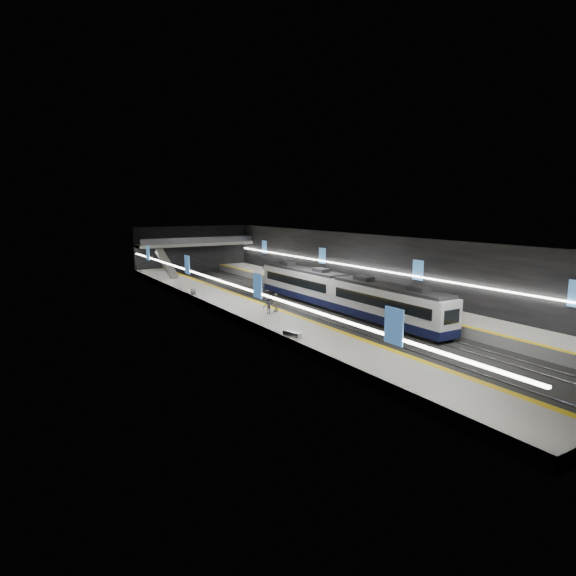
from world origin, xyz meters
TOP-DOWN VIEW (x-y plane):
  - ground at (0.00, 0.00)m, footprint 70.00×70.00m
  - ceiling at (0.00, 0.00)m, footprint 20.00×70.00m
  - wall_left at (-10.00, 0.00)m, footprint 0.04×70.00m
  - wall_right at (10.00, 0.00)m, footprint 0.04×70.00m
  - wall_back at (0.00, 35.00)m, footprint 20.00×0.04m
  - platform_left at (-7.50, 0.00)m, footprint 5.00×70.00m
  - tile_surface_left at (-7.50, 0.00)m, footprint 5.00×70.00m
  - tactile_strip_left at (-5.30, 0.00)m, footprint 0.60×70.00m
  - platform_right at (7.50, 0.00)m, footprint 5.00×70.00m
  - tile_surface_right at (7.50, 0.00)m, footprint 5.00×70.00m
  - tactile_strip_right at (5.30, 0.00)m, footprint 0.60×70.00m
  - rails at (-0.00, 0.00)m, footprint 6.52×70.00m
  - train at (2.50, -3.93)m, footprint 2.69×30.04m
  - ad_posters at (-0.00, 1.00)m, footprint 19.94×53.50m
  - cove_light_left at (-9.80, 0.00)m, footprint 0.25×68.60m
  - cove_light_right at (9.80, 0.00)m, footprint 0.25×68.60m
  - mezzanine_bridge at (0.00, 32.93)m, footprint 20.00×3.00m
  - escalator at (-7.50, 26.00)m, footprint 1.20×7.50m
  - bench_left_near at (-9.50, -13.11)m, footprint 0.87×1.77m
  - bench_left_far at (-9.50, 9.41)m, footprint 1.11×1.95m
  - bench_right_near at (9.50, -5.25)m, footprint 1.18×1.90m
  - bench_right_far at (8.70, 24.20)m, footprint 0.64×1.80m
  - passenger_right_a at (6.80, -9.81)m, footprint 0.48×0.66m
  - passenger_right_b at (6.49, -7.03)m, footprint 0.93×0.93m
  - passenger_left_a at (-5.96, -4.34)m, footprint 0.65×1.15m
  - passenger_left_b at (-7.04, -4.81)m, footprint 1.24×0.93m

SIDE VIEW (x-z plane):
  - ground at x=0.00m, z-range 0.00..0.00m
  - rails at x=0.00m, z-range 0.00..0.12m
  - platform_left at x=-7.50m, z-range 0.00..1.00m
  - platform_right at x=7.50m, z-range 0.00..1.00m
  - tile_surface_left at x=-7.50m, z-range 1.00..1.02m
  - tile_surface_right at x=7.50m, z-range 1.00..1.02m
  - tactile_strip_left at x=-5.30m, z-range 1.01..1.03m
  - tactile_strip_right at x=5.30m, z-range 1.01..1.03m
  - bench_left_near at x=-9.50m, z-range 1.00..1.42m
  - bench_right_far at x=8.70m, z-range 1.00..1.43m
  - bench_right_near at x=9.50m, z-range 1.00..1.45m
  - bench_left_far at x=-9.50m, z-range 1.00..1.46m
  - passenger_right_b at x=6.49m, z-range 1.00..2.52m
  - passenger_right_a at x=6.80m, z-range 1.00..2.69m
  - passenger_left_b at x=-7.04m, z-range 1.00..2.71m
  - passenger_left_a at x=-5.96m, z-range 1.00..2.85m
  - train at x=2.50m, z-range 0.40..4.00m
  - escalator at x=-7.50m, z-range 0.94..4.86m
  - cove_light_left at x=-9.80m, z-range 3.74..3.86m
  - cove_light_right at x=9.80m, z-range 3.74..3.86m
  - wall_left at x=-10.00m, z-range 0.00..8.00m
  - wall_right at x=10.00m, z-range 0.00..8.00m
  - wall_back at x=0.00m, z-range 0.00..8.00m
  - ad_posters at x=0.00m, z-range 3.40..5.60m
  - mezzanine_bridge at x=0.00m, z-range 4.29..5.79m
  - ceiling at x=0.00m, z-range 7.98..8.02m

